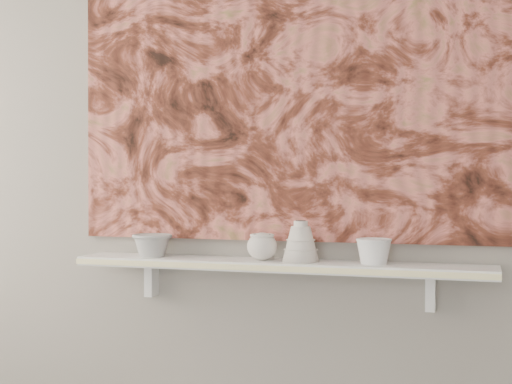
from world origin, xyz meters
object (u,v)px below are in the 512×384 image
at_px(painting, 284,79).
at_px(bell_vessel, 301,241).
at_px(bowl_grey, 152,245).
at_px(bowl_white, 374,251).
at_px(cup_cream, 262,246).
at_px(shelf, 277,265).

height_order(painting, bell_vessel, painting).
xyz_separation_m(painting, bowl_grey, (-0.46, -0.08, -0.57)).
xyz_separation_m(bell_vessel, bowl_white, (0.24, 0.00, -0.03)).
height_order(painting, bowl_grey, painting).
bearing_deg(bowl_white, cup_cream, 180.00).
relative_size(shelf, bowl_grey, 9.96).
bearing_deg(cup_cream, bowl_grey, 180.00).
relative_size(bowl_grey, cup_cream, 1.40).
bearing_deg(painting, bowl_white, -14.18).
xyz_separation_m(shelf, cup_cream, (-0.05, 0.00, 0.06)).
xyz_separation_m(shelf, bowl_grey, (-0.46, 0.00, 0.06)).
bearing_deg(painting, bowl_grey, -169.99).
bearing_deg(shelf, painting, 90.00).
height_order(shelf, bell_vessel, bell_vessel).
bearing_deg(cup_cream, shelf, 0.00).
xyz_separation_m(shelf, painting, (0.00, 0.08, 0.62)).
relative_size(cup_cream, bell_vessel, 0.75).
relative_size(shelf, bowl_white, 12.33).
bearing_deg(bowl_white, shelf, 180.00).
xyz_separation_m(bowl_grey, bell_vessel, (0.54, 0.00, 0.03)).
height_order(bell_vessel, bowl_white, bell_vessel).
distance_m(painting, cup_cream, 0.57).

